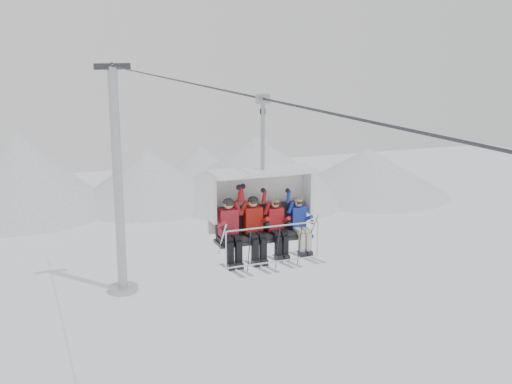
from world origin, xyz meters
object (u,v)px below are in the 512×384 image
object	(u,v)px
skier_far_right	(300,223)
skier_center_right	(277,225)
chairlift_carrier	(261,203)
skier_center_left	(254,226)
lift_tower_right	(119,198)
skier_far_left	(230,228)

from	to	relation	value
skier_far_right	skier_center_right	bearing A→B (deg)	179.40
chairlift_carrier	skier_far_right	xyz separation A→B (m)	(0.94, -0.32, -0.55)
skier_center_left	lift_tower_right	bearing A→B (deg)	89.28
lift_tower_right	skier_center_right	size ratio (longest dim) A/B	7.99
chairlift_carrier	skier_far_left	bearing A→B (deg)	-161.75
skier_far_left	skier_center_right	xyz separation A→B (m)	(1.22, -0.01, -0.05)
lift_tower_right	skier_far_right	bearing A→B (deg)	-87.63
chairlift_carrier	skier_far_right	world-z (taller)	chairlift_carrier
chairlift_carrier	skier_far_left	world-z (taller)	chairlift_carrier
skier_center_right	skier_far_right	bearing A→B (deg)	-0.60
skier_far_left	skier_center_right	distance (m)	1.23
skier_center_left	skier_far_right	size ratio (longest dim) A/B	1.03
skier_far_left	skier_far_right	bearing A→B (deg)	-0.61
skier_center_right	skier_far_right	world-z (taller)	skier_center_right
lift_tower_right	skier_center_left	distance (m)	23.05
lift_tower_right	skier_far_left	distance (m)	23.07
chairlift_carrier	skier_center_left	size ratio (longest dim) A/B	2.30
skier_center_left	skier_center_right	world-z (taller)	skier_center_left
lift_tower_right	chairlift_carrier	size ratio (longest dim) A/B	3.38
lift_tower_right	skier_center_left	xyz separation A→B (m)	(-0.29, -22.61, 4.46)
lift_tower_right	chairlift_carrier	bearing A→B (deg)	-90.00
chairlift_carrier	skier_center_right	size ratio (longest dim) A/B	2.36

